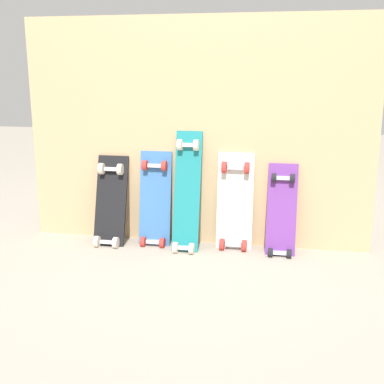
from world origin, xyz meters
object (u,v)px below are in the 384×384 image
at_px(skateboard_blue, 155,204).
at_px(skateboard_teal, 187,197).
at_px(skateboard_white, 235,206).
at_px(skateboard_black, 110,206).
at_px(skateboard_purple, 281,215).

height_order(skateboard_blue, skateboard_teal, skateboard_teal).
bearing_deg(skateboard_teal, skateboard_white, 11.32).
height_order(skateboard_black, skateboard_purple, skateboard_black).
relative_size(skateboard_black, skateboard_white, 0.94).
xyz_separation_m(skateboard_blue, skateboard_teal, (0.21, -0.04, 0.07)).
xyz_separation_m(skateboard_white, skateboard_purple, (0.29, -0.04, -0.03)).
bearing_deg(skateboard_white, skateboard_blue, -178.10).
distance_m(skateboard_black, skateboard_purple, 1.08).
relative_size(skateboard_black, skateboard_purple, 1.01).
xyz_separation_m(skateboard_blue, skateboard_purple, (0.79, -0.02, -0.03)).
bearing_deg(skateboard_white, skateboard_black, -175.89).
bearing_deg(skateboard_white, skateboard_teal, -168.68).
bearing_deg(skateboard_blue, skateboard_white, 1.90).
bearing_deg(skateboard_teal, skateboard_black, 179.81).
relative_size(skateboard_white, skateboard_purple, 1.07).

